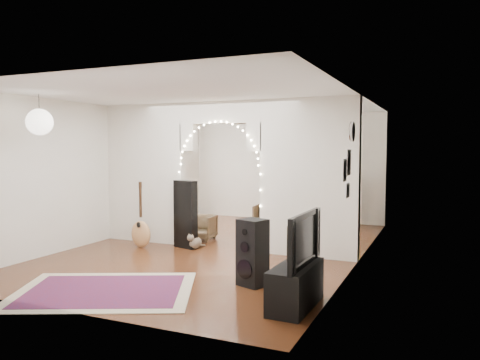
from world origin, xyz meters
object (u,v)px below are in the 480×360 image
at_px(bookcase, 305,196).
at_px(dining_table, 320,196).
at_px(floor_speaker, 252,253).
at_px(dining_chair_left, 201,227).
at_px(media_console, 296,286).
at_px(acoustic_guitar, 141,223).
at_px(dining_chair_right, 268,216).

distance_m(bookcase, dining_table, 0.74).
xyz_separation_m(floor_speaker, dining_chair_left, (-2.14, 2.50, -0.20)).
distance_m(floor_speaker, bookcase, 4.80).
xyz_separation_m(floor_speaker, dining_table, (-0.43, 5.46, 0.23)).
bearing_deg(media_console, dining_chair_left, 134.97).
bearing_deg(acoustic_guitar, dining_chair_left, 83.06).
height_order(media_console, bookcase, bookcase).
xyz_separation_m(acoustic_guitar, floor_speaker, (2.81, -1.40, -0.01)).
xyz_separation_m(media_console, dining_chair_left, (-2.93, 3.10, 0.00)).
distance_m(acoustic_guitar, bookcase, 4.02).
bearing_deg(dining_chair_right, acoustic_guitar, -121.19).
height_order(media_console, dining_table, dining_table).
bearing_deg(floor_speaker, acoustic_guitar, 173.62).
height_order(bookcase, dining_chair_left, bookcase).
relative_size(dining_table, dining_chair_right, 2.06).
bearing_deg(dining_chair_right, dining_chair_left, -117.73).
bearing_deg(dining_table, media_console, -80.06).
xyz_separation_m(media_console, dining_table, (-1.21, 6.06, 0.43)).
height_order(floor_speaker, media_console, floor_speaker).
distance_m(floor_speaker, dining_table, 5.48).
height_order(dining_table, dining_chair_right, dining_table).
height_order(floor_speaker, dining_chair_left, floor_speaker).
height_order(media_console, dining_chair_right, dining_chair_right).
bearing_deg(bookcase, dining_table, 73.55).
relative_size(media_console, bookcase, 0.67).
distance_m(media_console, dining_chair_left, 4.26).
relative_size(acoustic_guitar, bookcase, 0.70).
distance_m(dining_table, dining_chair_left, 3.45).
bearing_deg(media_console, dining_chair_right, 115.30).
relative_size(acoustic_guitar, dining_chair_right, 1.76).
height_order(dining_chair_left, dining_chair_right, dining_chair_right).
bearing_deg(dining_chair_left, bookcase, 49.49).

